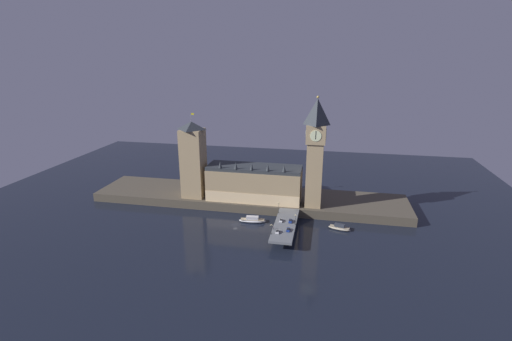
{
  "coord_description": "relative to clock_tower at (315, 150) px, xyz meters",
  "views": [
    {
      "loc": [
        53.67,
        -203.18,
        100.77
      ],
      "look_at": [
        9.16,
        20.0,
        29.94
      ],
      "focal_mm": 26.0,
      "sensor_mm": 36.0,
      "label": 1
    }
  ],
  "objects": [
    {
      "name": "car_southbound_trail",
      "position": [
        -11.64,
        -28.64,
        -36.99
      ],
      "size": [
        2.04,
        4.63,
        1.45
      ],
      "color": "navy",
      "rests_on": "bridge"
    },
    {
      "name": "car_southbound_lead",
      "position": [
        -11.64,
        -40.31,
        -37.05
      ],
      "size": [
        1.95,
        4.58,
        1.33
      ],
      "color": "navy",
      "rests_on": "bridge"
    },
    {
      "name": "clock_tower",
      "position": [
        0.0,
        0.0,
        0.0
      ],
      "size": [
        12.52,
        12.63,
        71.67
      ],
      "color": "tan",
      "rests_on": "embankment"
    },
    {
      "name": "street_lamp_far",
      "position": [
        -20.38,
        -16.87,
        -33.09
      ],
      "size": [
        1.34,
        0.6,
        7.35
      ],
      "color": "#2D3333",
      "rests_on": "bridge"
    },
    {
      "name": "street_lamp_near",
      "position": [
        -20.38,
        -46.31,
        -33.92
      ],
      "size": [
        1.34,
        0.6,
        5.99
      ],
      "color": "#2D3333",
      "rests_on": "bridge"
    },
    {
      "name": "street_lamp_mid",
      "position": [
        -8.45,
        -31.59,
        -33.63
      ],
      "size": [
        1.34,
        0.6,
        6.46
      ],
      "color": "#2D3333",
      "rests_on": "bridge"
    },
    {
      "name": "victoria_tower",
      "position": [
        -82.73,
        2.29,
        -11.48
      ],
      "size": [
        15.07,
        15.07,
        58.75
      ],
      "color": "tan",
      "rests_on": "embankment"
    },
    {
      "name": "car_northbound_lead",
      "position": [
        -17.2,
        -28.95,
        -37.06
      ],
      "size": [
        1.85,
        3.92,
        1.31
      ],
      "color": "white",
      "rests_on": "bridge"
    },
    {
      "name": "boat_downstream",
      "position": [
        17.32,
        -20.81,
        -42.42
      ],
      "size": [
        13.79,
        6.82,
        3.82
      ],
      "color": "#B2A893",
      "rests_on": "ground_plane"
    },
    {
      "name": "pedestrian_near_rail",
      "position": [
        -19.98,
        -40.07,
        -36.84
      ],
      "size": [
        0.38,
        0.38,
        1.59
      ],
      "color": "black",
      "rests_on": "bridge"
    },
    {
      "name": "parliament_hall",
      "position": [
        -40.22,
        4.41,
        -26.18
      ],
      "size": [
        63.67,
        21.38,
        28.32
      ],
      "color": "tan",
      "rests_on": "embankment"
    },
    {
      "name": "car_northbound_trail",
      "position": [
        -17.2,
        -43.99,
        -37.05
      ],
      "size": [
        2.07,
        4.04,
        1.35
      ],
      "color": "white",
      "rests_on": "bridge"
    },
    {
      "name": "bridge",
      "position": [
        -14.42,
        -31.59,
        -39.25
      ],
      "size": [
        12.64,
        46.0,
        6.14
      ],
      "color": "slate",
      "rests_on": "ground_plane"
    },
    {
      "name": "embankment",
      "position": [
        -46.07,
        12.41,
        -40.88
      ],
      "size": [
        220.0,
        42.0,
        5.87
      ],
      "color": "#4C4438",
      "rests_on": "ground_plane"
    },
    {
      "name": "ground_plane",
      "position": [
        -46.07,
        -26.59,
        -43.82
      ],
      "size": [
        400.0,
        400.0,
        0.0
      ],
      "primitive_type": "plane",
      "color": "black"
    },
    {
      "name": "pedestrian_mid_walk",
      "position": [
        -8.85,
        -30.55,
        -36.79
      ],
      "size": [
        0.38,
        0.38,
        1.68
      ],
      "color": "black",
      "rests_on": "bridge"
    },
    {
      "name": "boat_upstream",
      "position": [
        -36.45,
        -20.59,
        -42.35
      ],
      "size": [
        17.22,
        6.12,
        4.02
      ],
      "color": "white",
      "rests_on": "ground_plane"
    }
  ]
}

